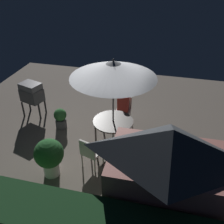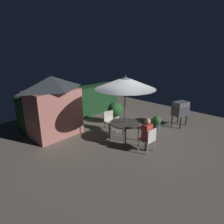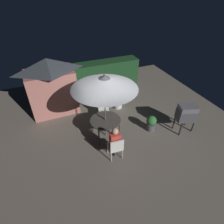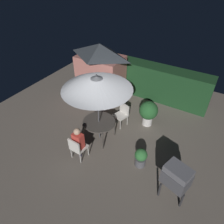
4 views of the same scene
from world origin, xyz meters
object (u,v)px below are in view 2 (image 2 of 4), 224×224
object	(u,v)px
patio_umbrella	(125,83)
person_in_red	(147,131)
garden_shed	(54,106)
patio_table	(124,124)
chair_near_shed	(149,139)
potted_plant_by_grill	(157,123)
chair_far_side	(110,120)
bbq_grill	(180,109)
potted_plant_by_shed	(115,111)

from	to	relation	value
patio_umbrella	person_in_red	world-z (taller)	patio_umbrella
garden_shed	patio_table	world-z (taller)	garden_shed
person_in_red	patio_table	bearing A→B (deg)	86.65
chair_near_shed	potted_plant_by_grill	distance (m)	2.07
chair_far_side	potted_plant_by_grill	world-z (taller)	chair_far_side
bbq_grill	person_in_red	size ratio (longest dim) A/B	0.95
patio_table	chair_near_shed	size ratio (longest dim) A/B	1.29
person_in_red	chair_far_side	bearing A→B (deg)	80.06
potted_plant_by_shed	chair_far_side	bearing A→B (deg)	-150.82
chair_far_side	person_in_red	bearing A→B (deg)	-99.94
patio_table	potted_plant_by_shed	world-z (taller)	potted_plant_by_shed
chair_near_shed	person_in_red	size ratio (longest dim) A/B	0.71
garden_shed	chair_far_side	size ratio (longest dim) A/B	2.80
patio_umbrella	patio_table	bearing A→B (deg)	135.00
potted_plant_by_shed	person_in_red	distance (m)	3.02
bbq_grill	potted_plant_by_grill	bearing A→B (deg)	157.46
patio_umbrella	potted_plant_by_shed	world-z (taller)	patio_umbrella
potted_plant_by_grill	chair_near_shed	bearing A→B (deg)	-156.76
patio_umbrella	chair_far_side	xyz separation A→B (m)	(0.33, 1.13, -1.83)
patio_umbrella	potted_plant_by_shed	distance (m)	2.67
patio_table	chair_far_side	distance (m)	1.19
chair_near_shed	chair_far_side	bearing A→B (deg)	80.30
potted_plant_by_grill	person_in_red	size ratio (longest dim) A/B	0.54
chair_near_shed	potted_plant_by_grill	size ratio (longest dim) A/B	1.33
bbq_grill	chair_near_shed	size ratio (longest dim) A/B	1.33
garden_shed	person_in_red	distance (m)	3.95
patio_umbrella	chair_far_side	bearing A→B (deg)	73.88
bbq_grill	person_in_red	bearing A→B (deg)	-175.85
potted_plant_by_shed	potted_plant_by_grill	distance (m)	2.10
garden_shed	chair_near_shed	size ratio (longest dim) A/B	2.80
bbq_grill	potted_plant_by_grill	xyz separation A→B (m)	(-1.22, 0.50, -0.49)
chair_near_shed	potted_plant_by_shed	xyz separation A→B (m)	(1.29, 2.81, 0.10)
patio_umbrella	potted_plant_by_grill	distance (m)	2.73
chair_far_side	bbq_grill	bearing A→B (deg)	-36.32
garden_shed	potted_plant_by_grill	world-z (taller)	garden_shed
potted_plant_by_shed	person_in_red	world-z (taller)	person_in_red
garden_shed	potted_plant_by_shed	xyz separation A→B (m)	(2.79, -0.90, -0.66)
potted_plant_by_shed	bbq_grill	bearing A→B (deg)	-53.84
patio_umbrella	chair_near_shed	xyz separation A→B (m)	(-0.07, -1.18, -1.83)
patio_table	chair_far_side	size ratio (longest dim) A/B	1.29
potted_plant_by_shed	patio_table	bearing A→B (deg)	-126.86
garden_shed	chair_near_shed	world-z (taller)	garden_shed
patio_umbrella	bbq_grill	distance (m)	3.51
garden_shed	chair_far_side	distance (m)	2.48
patio_umbrella	person_in_red	distance (m)	1.91
patio_umbrella	person_in_red	xyz separation A→B (m)	(-0.06, -1.10, -1.57)
patio_umbrella	chair_far_side	world-z (taller)	patio_umbrella
person_in_red	potted_plant_by_shed	bearing A→B (deg)	64.77
patio_table	person_in_red	size ratio (longest dim) A/B	0.92
garden_shed	person_in_red	xyz separation A→B (m)	(1.51, -3.62, -0.50)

